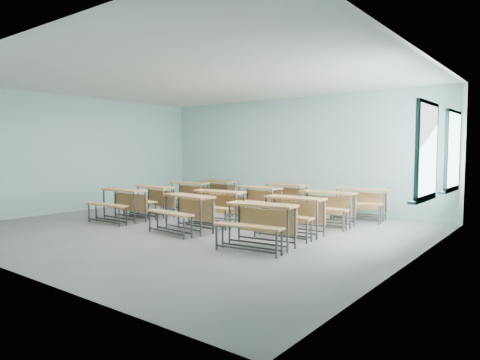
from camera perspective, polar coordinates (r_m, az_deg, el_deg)
The scene contains 13 objects.
room at distance 9.20m, azimuth -5.30°, elevation 3.37°, with size 9.04×8.04×3.24m.
desk_unit_r0c0 at distance 10.53m, azimuth -15.66°, elevation -2.59°, with size 1.25×0.85×0.77m.
desk_unit_r0c1 at distance 8.92m, azimuth -7.39°, elevation -3.64°, with size 1.31×0.96×0.77m.
desk_unit_r0c2 at distance 7.41m, azimuth 2.54°, elevation -5.17°, with size 1.32×0.97×0.77m.
desk_unit_r1c0 at distance 11.20m, azimuth -11.67°, elevation -2.14°, with size 1.31×0.96×0.77m.
desk_unit_r1c1 at distance 9.74m, azimuth -3.18°, elevation -2.97°, with size 1.31×0.95×0.77m.
desk_unit_r1c2 at distance 8.53m, azimuth 6.92°, elevation -3.99°, with size 1.26×0.88×0.77m.
desk_unit_r2c0 at distance 12.46m, azimuth -7.09°, elevation -1.47°, with size 1.25×0.85×0.77m.
desk_unit_r2c1 at distance 10.85m, azimuth 2.18°, elevation -2.25°, with size 1.31×0.95×0.77m.
desk_unit_r2c2 at distance 9.74m, azimuth 11.42°, elevation -3.04°, with size 1.30×0.93×0.77m.
desk_unit_r3c0 at distance 13.07m, azimuth -3.31°, elevation -1.19°, with size 1.33×0.99×0.77m.
desk_unit_r3c1 at distance 11.81m, azimuth 5.85°, elevation -1.76°, with size 1.32×0.97×0.77m.
desk_unit_r3c2 at distance 10.82m, azimuth 15.70°, elevation -2.42°, with size 1.32×0.97×0.77m.
Camera 1 is at (6.33, -6.72, 1.70)m, focal length 32.00 mm.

